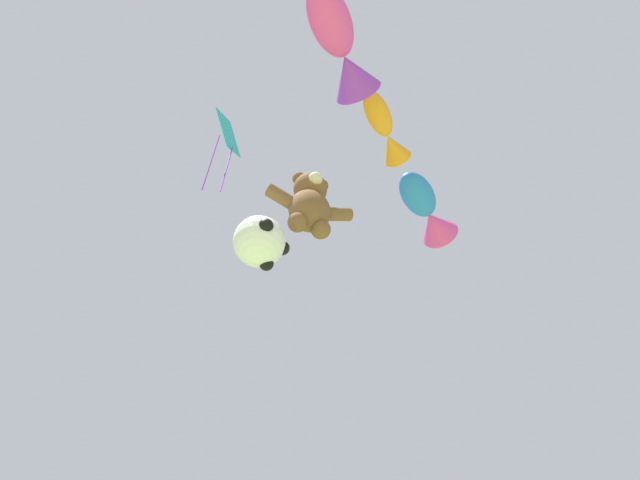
{
  "coord_description": "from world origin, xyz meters",
  "views": [
    {
      "loc": [
        -3.0,
        1.21,
        1.76
      ],
      "look_at": [
        -0.99,
        6.54,
        8.8
      ],
      "focal_mm": 28.0,
      "sensor_mm": 36.0,
      "label": 1
    }
  ],
  "objects_px": {
    "soccer_ball_kite": "(260,242)",
    "fish_kite_cobalt": "(426,210)",
    "fish_kite_magenta": "(341,49)",
    "fish_kite_tangerine": "(386,131)",
    "diamond_kite": "(227,138)",
    "teddy_bear_kite": "(310,204)"
  },
  "relations": [
    {
      "from": "soccer_ball_kite",
      "to": "diamond_kite",
      "type": "relative_size",
      "value": 0.29
    },
    {
      "from": "diamond_kite",
      "to": "teddy_bear_kite",
      "type": "bearing_deg",
      "value": -34.28
    },
    {
      "from": "soccer_ball_kite",
      "to": "fish_kite_magenta",
      "type": "bearing_deg",
      "value": -83.41
    },
    {
      "from": "soccer_ball_kite",
      "to": "fish_kite_magenta",
      "type": "distance_m",
      "value": 3.52
    },
    {
      "from": "soccer_ball_kite",
      "to": "fish_kite_magenta",
      "type": "xyz_separation_m",
      "value": [
        0.35,
        -3.03,
        1.76
      ]
    },
    {
      "from": "fish_kite_tangerine",
      "to": "diamond_kite",
      "type": "bearing_deg",
      "value": 137.41
    },
    {
      "from": "soccer_ball_kite",
      "to": "fish_kite_tangerine",
      "type": "bearing_deg",
      "value": -41.45
    },
    {
      "from": "teddy_bear_kite",
      "to": "fish_kite_tangerine",
      "type": "distance_m",
      "value": 2.12
    },
    {
      "from": "soccer_ball_kite",
      "to": "diamond_kite",
      "type": "xyz_separation_m",
      "value": [
        -1.06,
        1.04,
        5.0
      ]
    },
    {
      "from": "soccer_ball_kite",
      "to": "fish_kite_tangerine",
      "type": "relative_size",
      "value": 0.66
    },
    {
      "from": "soccer_ball_kite",
      "to": "fish_kite_cobalt",
      "type": "height_order",
      "value": "fish_kite_cobalt"
    },
    {
      "from": "teddy_bear_kite",
      "to": "fish_kite_cobalt",
      "type": "relative_size",
      "value": 0.86
    },
    {
      "from": "teddy_bear_kite",
      "to": "fish_kite_cobalt",
      "type": "height_order",
      "value": "fish_kite_cobalt"
    },
    {
      "from": "teddy_bear_kite",
      "to": "fish_kite_tangerine",
      "type": "height_order",
      "value": "fish_kite_tangerine"
    },
    {
      "from": "teddy_bear_kite",
      "to": "soccer_ball_kite",
      "type": "distance_m",
      "value": 1.51
    },
    {
      "from": "teddy_bear_kite",
      "to": "soccer_ball_kite",
      "type": "relative_size",
      "value": 1.8
    },
    {
      "from": "fish_kite_cobalt",
      "to": "diamond_kite",
      "type": "xyz_separation_m",
      "value": [
        -4.9,
        0.96,
        2.06
      ]
    },
    {
      "from": "soccer_ball_kite",
      "to": "teddy_bear_kite",
      "type": "bearing_deg",
      "value": -16.14
    },
    {
      "from": "fish_kite_cobalt",
      "to": "fish_kite_tangerine",
      "type": "bearing_deg",
      "value": -138.26
    },
    {
      "from": "fish_kite_tangerine",
      "to": "diamond_kite",
      "type": "height_order",
      "value": "diamond_kite"
    },
    {
      "from": "fish_kite_tangerine",
      "to": "fish_kite_cobalt",
      "type": "bearing_deg",
      "value": 41.74
    },
    {
      "from": "fish_kite_magenta",
      "to": "fish_kite_cobalt",
      "type": "bearing_deg",
      "value": 41.7
    }
  ]
}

